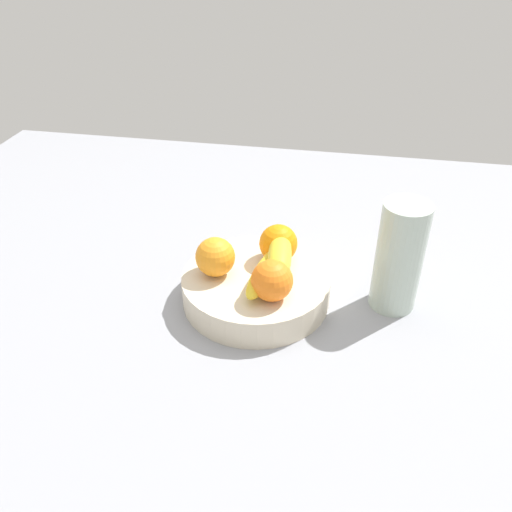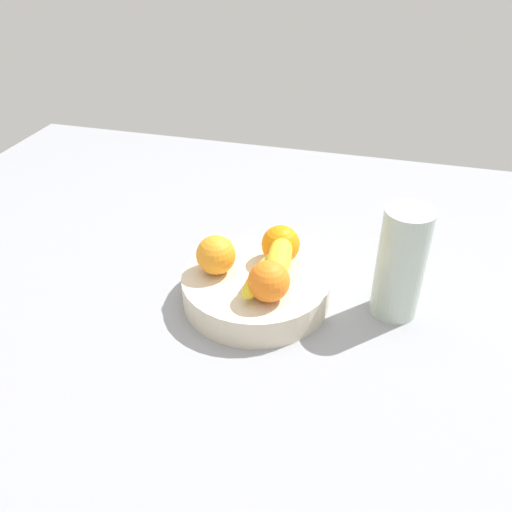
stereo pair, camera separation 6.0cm
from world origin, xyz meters
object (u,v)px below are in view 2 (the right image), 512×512
object	(u,v)px
orange_front_left	(217,254)
orange_front_right	(269,281)
orange_center	(279,244)
thermos_tumbler	(401,264)
banana_bunch	(274,263)
fruit_bowl	(256,287)

from	to	relation	value
orange_front_left	orange_front_right	distance (cm)	11.81
orange_front_left	orange_center	distance (cm)	11.38
orange_center	thermos_tumbler	world-z (taller)	thermos_tumbler
banana_bunch	thermos_tumbler	size ratio (longest dim) A/B	0.91
thermos_tumbler	orange_front_left	bearing A→B (deg)	6.67
fruit_bowl	banana_bunch	world-z (taller)	banana_bunch
orange_front_left	orange_center	xyz separation A→B (cm)	(-9.74, -5.88, 0.00)
banana_bunch	orange_front_left	bearing A→B (deg)	2.17
fruit_bowl	orange_front_left	xyz separation A→B (cm)	(6.95, 0.39, 6.06)
orange_center	banana_bunch	bearing A→B (deg)	93.62
orange_front_right	orange_center	bearing A→B (deg)	-85.54
orange_front_left	orange_center	size ratio (longest dim) A/B	1.00
orange_front_left	banana_bunch	bearing A→B (deg)	-177.83
orange_front_left	orange_center	bearing A→B (deg)	-148.87
fruit_bowl	thermos_tumbler	size ratio (longest dim) A/B	1.31
fruit_bowl	orange_front_left	bearing A→B (deg)	3.19
banana_bunch	thermos_tumbler	xyz separation A→B (cm)	(-20.59, -3.20, 1.52)
banana_bunch	orange_center	bearing A→B (deg)	-86.38
orange_front_left	fruit_bowl	bearing A→B (deg)	-176.81
banana_bunch	fruit_bowl	bearing A→B (deg)	-0.10
banana_bunch	orange_front_right	bearing A→B (deg)	95.29
orange_front_right	banana_bunch	bearing A→B (deg)	-84.71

